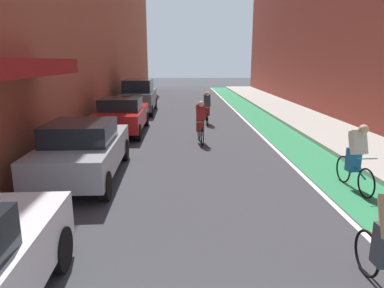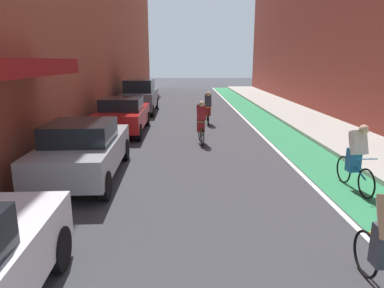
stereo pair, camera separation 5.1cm
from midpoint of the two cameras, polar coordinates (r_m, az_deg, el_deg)
name	(u,v)px [view 1 (the left image)]	position (r m, az deg, el deg)	size (l,w,h in m)	color
ground_plane	(196,123)	(17.30, 0.58, 3.42)	(94.19, 94.19, 0.00)	#38383D
bike_lane_paint	(257,117)	(19.70, 10.62, 4.43)	(1.60, 42.81, 0.00)	#2D8451
lane_divider_stripe	(241,117)	(19.53, 8.03, 4.46)	(0.12, 42.81, 0.00)	white
sidewalk_right	(297,115)	(20.28, 16.84, 4.54)	(2.87, 42.81, 0.14)	#A8A59E
parked_sedan_silver	(83,149)	(9.49, -17.54, -0.82)	(1.96, 4.37, 1.53)	#9EA0A8
parked_sedan_red	(122,115)	(15.16, -11.52, 4.72)	(1.94, 4.37, 1.53)	red
parked_suv_gray	(139,96)	(21.06, -8.75, 7.87)	(1.89, 4.73, 1.98)	#595B60
cyclist_mid	(356,155)	(9.08, 25.17, -1.68)	(0.48, 1.74, 1.63)	black
cyclist_trailing	(201,121)	(12.98, 1.30, 3.83)	(0.48, 1.71, 1.61)	black
cyclist_far	(207,107)	(17.01, 2.39, 6.12)	(0.48, 1.70, 1.60)	black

